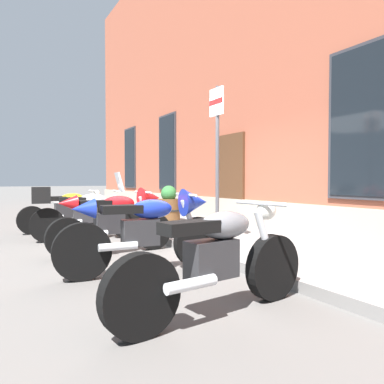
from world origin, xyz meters
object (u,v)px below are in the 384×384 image
motorcycle_blue_sport (150,228)px  barrel_planter (169,206)px  motorcycle_silver_touring (82,212)px  motorcycle_grey_naked (218,260)px  parking_sign (217,143)px  motorcycle_yellow_naked (69,211)px  motorcycle_red_sport (118,218)px

motorcycle_blue_sport → barrel_planter: size_ratio=2.40×
motorcycle_silver_touring → motorcycle_grey_naked: (4.51, 0.10, -0.07)m
motorcycle_silver_touring → parking_sign: (2.22, 1.63, 1.21)m
motorcycle_yellow_naked → motorcycle_grey_naked: motorcycle_grey_naked is taller
motorcycle_red_sport → parking_sign: parking_sign is taller
motorcycle_yellow_naked → motorcycle_blue_sport: motorcycle_blue_sport is taller
motorcycle_yellow_naked → barrel_planter: (0.23, 2.39, 0.04)m
motorcycle_red_sport → motorcycle_blue_sport: (1.36, -0.03, 0.00)m
motorcycle_silver_touring → motorcycle_blue_sport: bearing=3.3°
barrel_planter → motorcycle_grey_naked: bearing=-22.4°
motorcycle_blue_sport → motorcycle_grey_naked: bearing=-2.4°
motorcycle_grey_naked → parking_sign: 3.03m
parking_sign → barrel_planter: bearing=166.9°
motorcycle_blue_sport → parking_sign: parking_sign is taller
parking_sign → motorcycle_red_sport: bearing=-114.7°
motorcycle_blue_sport → parking_sign: 2.01m
motorcycle_silver_touring → barrel_planter: (-1.08, 2.40, -0.04)m
motorcycle_yellow_naked → parking_sign: bearing=24.7°
motorcycle_yellow_naked → motorcycle_silver_touring: 1.31m
motorcycle_silver_touring → motorcycle_red_sport: size_ratio=1.05×
motorcycle_silver_touring → parking_sign: size_ratio=0.83×
motorcycle_blue_sport → parking_sign: bearing=115.5°
motorcycle_grey_naked → barrel_planter: (-5.59, 2.30, 0.03)m
motorcycle_yellow_naked → motorcycle_silver_touring: bearing=-0.6°
motorcycle_yellow_naked → motorcycle_blue_sport: size_ratio=0.97×
motorcycle_red_sport → barrel_planter: 3.44m
motorcycle_silver_touring → motorcycle_red_sport: (1.56, 0.20, 0.02)m
barrel_planter → motorcycle_red_sport: bearing=-39.9°
motorcycle_grey_naked → motorcycle_silver_touring: bearing=-178.7°
motorcycle_yellow_naked → motorcycle_red_sport: (2.87, 0.18, 0.10)m
motorcycle_red_sport → motorcycle_blue_sport: size_ratio=0.93×
motorcycle_silver_touring → motorcycle_red_sport: motorcycle_silver_touring is taller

